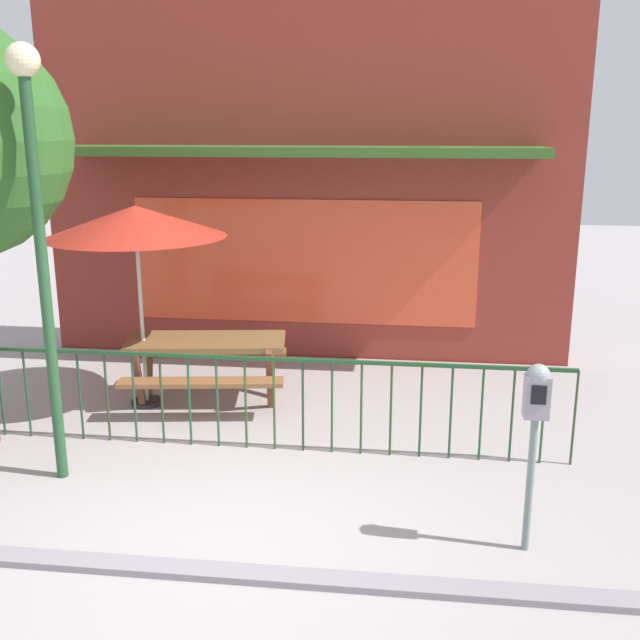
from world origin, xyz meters
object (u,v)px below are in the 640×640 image
Objects in this scene: patio_umbrella at (136,222)px; parking_meter_near at (536,409)px; street_lamp at (37,206)px; picnic_table_left at (207,353)px.

parking_meter_near is at bearing -33.31° from patio_umbrella.
street_lamp is (-4.09, 0.73, 1.35)m from parking_meter_near.
street_lamp reaches higher than parking_meter_near.
picnic_table_left is 4.29m from parking_meter_near.
parking_meter_near is (3.95, -2.60, -0.97)m from patio_umbrella.
patio_umbrella is at bearing 85.76° from street_lamp.
picnic_table_left is 1.68m from patio_umbrella.
patio_umbrella is 1.91m from street_lamp.
street_lamp is (-0.14, -1.87, 0.37)m from patio_umbrella.
patio_umbrella is (-0.70, -0.14, 1.52)m from picnic_table_left.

